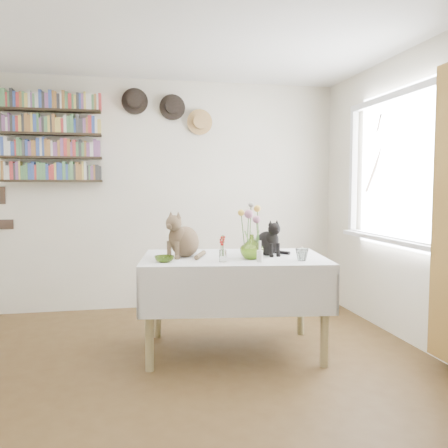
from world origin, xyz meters
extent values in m
cube|color=brown|center=(0.00, 0.00, -0.02)|extent=(4.04, 4.54, 0.04)
cube|color=#EFE9CD|center=(0.00, 2.27, 1.25)|extent=(4.04, 0.04, 2.54)
cube|color=#EFE9CD|center=(0.00, -2.27, 1.25)|extent=(4.04, 0.04, 2.54)
cube|color=white|center=(1.97, 0.80, 1.50)|extent=(0.01, 1.40, 1.20)
cube|color=white|center=(1.97, 0.80, 2.13)|extent=(0.06, 1.52, 0.06)
cube|color=white|center=(1.97, 0.80, 0.87)|extent=(0.06, 1.52, 0.06)
cube|color=white|center=(1.97, 1.53, 1.50)|extent=(0.06, 0.06, 1.20)
cube|color=white|center=(1.94, 0.80, 0.87)|extent=(0.12, 1.50, 0.04)
cube|color=white|center=(0.49, 0.67, 0.75)|extent=(1.57, 1.12, 0.06)
cylinder|color=#9D905F|center=(-0.21, 0.38, 0.36)|extent=(0.06, 0.06, 0.72)
cylinder|color=#9D905F|center=(1.07, 0.20, 0.36)|extent=(0.06, 0.06, 0.72)
cylinder|color=#9D905F|center=(-0.10, 1.15, 0.36)|extent=(0.06, 0.06, 0.72)
cylinder|color=#9D905F|center=(1.18, 0.97, 0.36)|extent=(0.06, 0.06, 0.72)
imported|color=#98BE45|center=(0.59, 0.51, 0.87)|extent=(0.20, 0.20, 0.19)
imported|color=#98BE45|center=(-0.08, 0.50, 0.80)|extent=(0.16, 0.16, 0.05)
imported|color=white|center=(0.95, 0.36, 0.82)|extent=(0.12, 0.12, 0.09)
cylinder|color=white|center=(0.61, 0.34, 0.82)|extent=(0.05, 0.05, 0.09)
cylinder|color=white|center=(0.61, 0.34, 0.90)|extent=(0.02, 0.02, 0.07)
cylinder|color=white|center=(0.35, 0.42, 0.82)|extent=(0.06, 0.06, 0.09)
cone|color=white|center=(1.00, 0.49, 0.81)|extent=(0.05, 0.05, 0.07)
sphere|color=beige|center=(1.00, 0.49, 0.85)|extent=(0.03, 0.03, 0.03)
cylinder|color=#4C7233|center=(0.56, 0.52, 0.98)|extent=(0.01, 0.01, 0.30)
sphere|color=#C0779A|center=(0.56, 0.52, 1.13)|extent=(0.07, 0.07, 0.07)
cylinder|color=#4C7233|center=(0.63, 0.49, 0.96)|extent=(0.01, 0.01, 0.26)
sphere|color=#C0779A|center=(0.63, 0.49, 1.09)|extent=(0.06, 0.06, 0.06)
cylinder|color=#4C7233|center=(0.65, 0.54, 1.00)|extent=(0.01, 0.01, 0.34)
sphere|color=yellow|center=(0.65, 0.54, 1.17)|extent=(0.06, 0.06, 0.06)
cylinder|color=#4C7233|center=(0.53, 0.55, 0.98)|extent=(0.01, 0.01, 0.31)
sphere|color=yellow|center=(0.53, 0.55, 1.14)|extent=(0.05, 0.05, 0.05)
cylinder|color=#4C7233|center=(0.59, 0.56, 1.01)|extent=(0.01, 0.01, 0.37)
sphere|color=#999E93|center=(0.59, 0.56, 1.20)|extent=(0.04, 0.04, 0.04)
cube|color=black|center=(-1.10, 2.16, 1.40)|extent=(1.00, 0.16, 0.02)
cube|color=black|center=(-1.10, 2.16, 1.64)|extent=(1.00, 0.16, 0.02)
cube|color=black|center=(-1.10, 2.16, 1.88)|extent=(1.00, 0.16, 0.02)
cube|color=black|center=(-1.10, 2.16, 2.12)|extent=(1.00, 0.16, 0.02)
cylinder|color=black|center=(-0.25, 2.21, 2.25)|extent=(0.28, 0.02, 0.28)
cylinder|color=black|center=(-0.25, 2.17, 2.25)|extent=(0.16, 0.08, 0.16)
cylinder|color=black|center=(0.15, 2.21, 2.20)|extent=(0.28, 0.02, 0.28)
cylinder|color=black|center=(0.15, 2.17, 2.20)|extent=(0.16, 0.08, 0.16)
cylinder|color=#B0884E|center=(0.45, 2.21, 2.05)|extent=(0.28, 0.02, 0.28)
cylinder|color=#B0884E|center=(0.45, 2.17, 2.05)|extent=(0.16, 0.08, 0.16)
cube|color=#38281E|center=(-1.60, 2.23, 0.95)|extent=(0.18, 0.02, 0.10)
camera|label=1|loc=(-0.36, -3.02, 1.34)|focal=38.00mm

